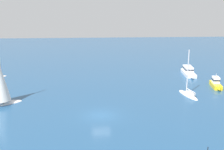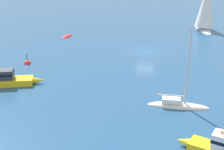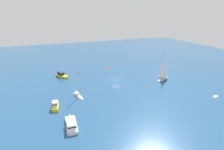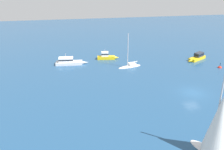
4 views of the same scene
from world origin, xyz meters
TOP-DOWN VIEW (x-y plane):
  - ground_plane at (0.00, 0.00)m, footprint 160.00×160.00m
  - skiff at (13.66, -2.48)m, footprint 1.25×2.66m
  - sloop at (-7.55, 14.44)m, footprint 5.57×2.46m
  - motor_cruiser at (9.57, 16.44)m, footprint 5.86×4.09m
  - dinghy at (-21.70, -19.75)m, footprint 1.51×2.31m
  - powerboat at (-11.71, 20.73)m, footprint 5.22×1.96m
  - sloop_1 at (-5.21, -14.96)m, footprint 4.63×6.95m
  - powerboat_1 at (-20.75, 18.59)m, footprint 7.39×2.46m
  - channel_buoy at (11.64, 10.36)m, footprint 0.83×0.83m

SIDE VIEW (x-z plane):
  - ground_plane at x=0.00m, z-range 0.00..0.00m
  - skiff at x=13.66m, z-range -0.22..0.22m
  - dinghy at x=-21.70m, z-range -0.17..0.17m
  - channel_buoy at x=11.64m, z-range -0.78..0.79m
  - sloop at x=-7.55m, z-range -3.71..4.13m
  - motor_cruiser at x=9.57m, z-range -0.16..1.48m
  - powerboat_1 at x=-20.75m, z-range -0.60..1.99m
  - powerboat at x=-11.71m, z-range -0.52..1.91m
  - sloop_1 at x=-5.21m, z-range -1.43..8.75m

